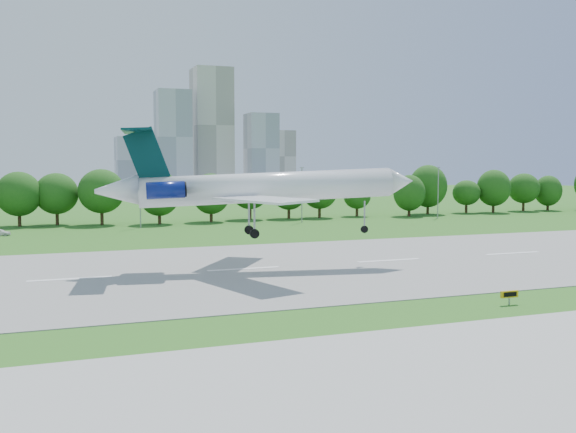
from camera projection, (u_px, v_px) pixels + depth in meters
The scene contains 9 objects.
ground at pixel (79, 336), 47.57m from camera, with size 600.00×600.00×0.00m, color #2A661B.
runway at pixel (70, 279), 70.95m from camera, with size 400.00×45.00×0.08m, color gray.
taxiway at pixel (95, 429), 30.73m from camera, with size 400.00×23.00×0.08m, color #ADADA8.
tree_line at pixel (61, 196), 133.12m from camera, with size 288.40×8.40×10.40m.
light_poles at pixel (47, 198), 122.89m from camera, with size 175.90×0.25×12.19m.
skyline at pixel (207, 139), 444.99m from camera, with size 127.00×52.00×80.00m.
airliner at pixel (252, 187), 77.73m from camera, with size 39.35×28.40×13.21m.
taxi_sign_right at pixel (509, 294), 58.15m from camera, with size 1.83×0.27×1.28m.
service_vehicle_b at pixel (0, 232), 115.09m from camera, with size 1.47×3.65×1.24m, color white.
Camera 1 is at (-1.60, -49.19, 12.66)m, focal length 40.00 mm.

